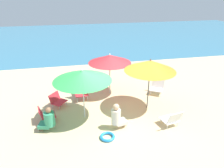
{
  "coord_description": "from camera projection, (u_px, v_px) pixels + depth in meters",
  "views": [
    {
      "loc": [
        -1.55,
        -6.72,
        4.17
      ],
      "look_at": [
        0.03,
        0.77,
        0.7
      ],
      "focal_mm": 33.72,
      "sensor_mm": 36.0,
      "label": 1
    }
  ],
  "objects": [
    {
      "name": "swim_ring",
      "position": [
        107.0,
        137.0,
        6.43
      ],
      "size": [
        0.47,
        0.47,
        0.09
      ],
      "primitive_type": "torus",
      "color": "#238CD8",
      "rests_on": "ground_plane"
    },
    {
      "name": "umbrella_red",
      "position": [
        110.0,
        59.0,
        8.62
      ],
      "size": [
        1.78,
        1.78,
        1.78
      ],
      "color": "silver",
      "rests_on": "ground_plane"
    },
    {
      "name": "beach_chair_a",
      "position": [
        172.0,
        119.0,
        6.87
      ],
      "size": [
        0.64,
        0.68,
        0.63
      ],
      "rotation": [
        0.0,
        0.0,
        1.79
      ],
      "color": "white",
      "rests_on": "ground_plane"
    },
    {
      "name": "beach_chair_c",
      "position": [
        81.0,
        91.0,
        8.58
      ],
      "size": [
        0.57,
        0.57,
        0.7
      ],
      "rotation": [
        0.0,
        0.0,
        -1.45
      ],
      "color": "red",
      "rests_on": "ground_plane"
    },
    {
      "name": "umbrella_orange",
      "position": [
        150.0,
        66.0,
        7.4
      ],
      "size": [
        1.84,
        1.84,
        1.96
      ],
      "color": "#4C4C51",
      "rests_on": "ground_plane"
    },
    {
      "name": "ground_plane",
      "position": [
        116.0,
        109.0,
        8.0
      ],
      "size": [
        40.0,
        40.0,
        0.0
      ],
      "primitive_type": "plane",
      "color": "#D3BC8C"
    },
    {
      "name": "person_a",
      "position": [
        48.0,
        120.0,
        6.63
      ],
      "size": [
        0.56,
        0.42,
        0.86
      ],
      "rotation": [
        0.0,
        0.0,
        2.92
      ],
      "color": "#389970",
      "rests_on": "ground_plane"
    },
    {
      "name": "sea_water",
      "position": [
        84.0,
        37.0,
        19.91
      ],
      "size": [
        40.0,
        16.0,
        0.01
      ],
      "primitive_type": "cube",
      "color": "teal",
      "rests_on": "ground_plane"
    },
    {
      "name": "beach_chair_d",
      "position": [
        157.0,
        87.0,
        9.12
      ],
      "size": [
        0.74,
        0.74,
        0.59
      ],
      "rotation": [
        0.0,
        0.0,
        -2.15
      ],
      "color": "white",
      "rests_on": "ground_plane"
    },
    {
      "name": "beach_chair_e",
      "position": [
        45.0,
        114.0,
        7.16
      ],
      "size": [
        0.61,
        0.57,
        0.53
      ],
      "rotation": [
        0.0,
        0.0,
        0.18
      ],
      "color": "red",
      "rests_on": "ground_plane"
    },
    {
      "name": "umbrella_green",
      "position": [
        82.0,
        76.0,
        6.85
      ],
      "size": [
        1.95,
        1.95,
        1.82
      ],
      "color": "silver",
      "rests_on": "ground_plane"
    },
    {
      "name": "beach_chair_b",
      "position": [
        57.0,
        100.0,
        8.07
      ],
      "size": [
        0.71,
        0.72,
        0.54
      ],
      "rotation": [
        0.0,
        0.0,
        -0.67
      ],
      "color": "red",
      "rests_on": "ground_plane"
    },
    {
      "name": "person_b",
      "position": [
        117.0,
        117.0,
        6.73
      ],
      "size": [
        0.54,
        0.38,
        0.91
      ],
      "rotation": [
        0.0,
        0.0,
        0.24
      ],
      "color": "silver",
      "rests_on": "ground_plane"
    }
  ]
}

